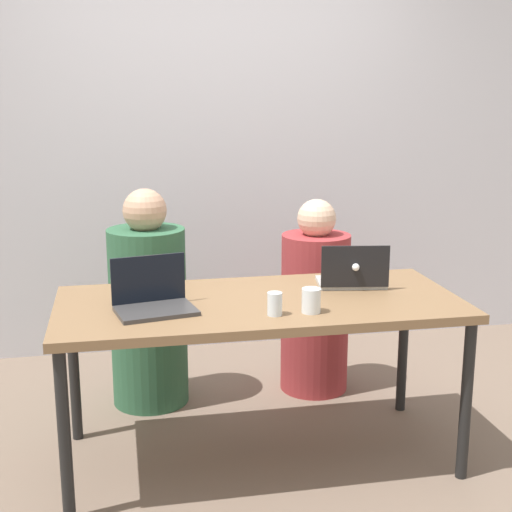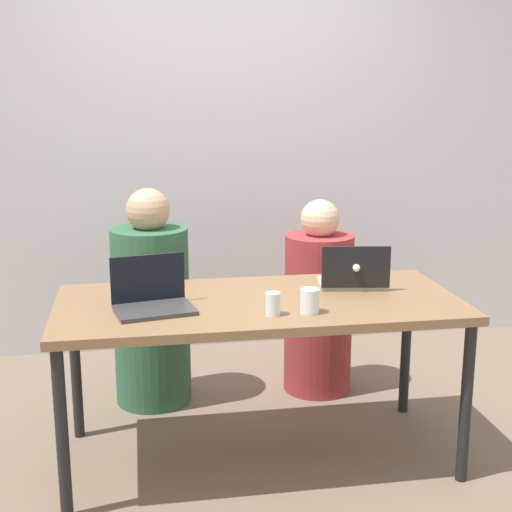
{
  "view_description": "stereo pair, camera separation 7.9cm",
  "coord_description": "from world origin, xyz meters",
  "px_view_note": "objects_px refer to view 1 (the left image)",
  "views": [
    {
      "loc": [
        -0.59,
        -2.94,
        1.66
      ],
      "look_at": [
        0.0,
        0.08,
        0.94
      ],
      "focal_mm": 50.0,
      "sensor_mm": 36.0,
      "label": 1
    },
    {
      "loc": [
        -0.52,
        -2.96,
        1.66
      ],
      "look_at": [
        0.0,
        0.08,
        0.94
      ],
      "focal_mm": 50.0,
      "sensor_mm": 36.0,
      "label": 2
    }
  ],
  "objects_px": {
    "water_glass_right": "(311,302)",
    "water_glass_center": "(275,305)",
    "person_on_left": "(148,310)",
    "person_on_right": "(315,306)",
    "laptop_front_left": "(153,299)",
    "laptop_back_right": "(352,277)"
  },
  "relations": [
    {
      "from": "laptop_back_right",
      "to": "water_glass_right",
      "type": "distance_m",
      "value": 0.46
    },
    {
      "from": "person_on_right",
      "to": "water_glass_center",
      "type": "xyz_separation_m",
      "value": [
        -0.44,
        -0.94,
        0.32
      ]
    },
    {
      "from": "laptop_back_right",
      "to": "person_on_left",
      "type": "bearing_deg",
      "value": -23.29
    },
    {
      "from": "laptop_back_right",
      "to": "person_on_right",
      "type": "bearing_deg",
      "value": -80.05
    },
    {
      "from": "person_on_right",
      "to": "laptop_back_right",
      "type": "distance_m",
      "value": 0.67
    },
    {
      "from": "person_on_right",
      "to": "water_glass_center",
      "type": "height_order",
      "value": "person_on_right"
    },
    {
      "from": "person_on_left",
      "to": "water_glass_center",
      "type": "relative_size",
      "value": 12.15
    },
    {
      "from": "person_on_left",
      "to": "water_glass_right",
      "type": "relative_size",
      "value": 11.33
    },
    {
      "from": "person_on_left",
      "to": "laptop_front_left",
      "type": "bearing_deg",
      "value": 106.05
    },
    {
      "from": "water_glass_center",
      "to": "person_on_left",
      "type": "bearing_deg",
      "value": 116.98
    },
    {
      "from": "person_on_right",
      "to": "laptop_back_right",
      "type": "height_order",
      "value": "person_on_right"
    },
    {
      "from": "person_on_left",
      "to": "water_glass_center",
      "type": "xyz_separation_m",
      "value": [
        0.48,
        -0.94,
        0.28
      ]
    },
    {
      "from": "laptop_back_right",
      "to": "water_glass_center",
      "type": "distance_m",
      "value": 0.57
    },
    {
      "from": "laptop_back_right",
      "to": "laptop_front_left",
      "type": "xyz_separation_m",
      "value": [
        -0.93,
        -0.19,
        0.0
      ]
    },
    {
      "from": "person_on_right",
      "to": "water_glass_right",
      "type": "relative_size",
      "value": 10.54
    },
    {
      "from": "person_on_left",
      "to": "water_glass_center",
      "type": "height_order",
      "value": "person_on_left"
    },
    {
      "from": "person_on_left",
      "to": "person_on_right",
      "type": "relative_size",
      "value": 1.08
    },
    {
      "from": "laptop_front_left",
      "to": "person_on_left",
      "type": "bearing_deg",
      "value": 78.12
    },
    {
      "from": "laptop_front_left",
      "to": "person_on_right",
      "type": "bearing_deg",
      "value": 28.68
    },
    {
      "from": "person_on_right",
      "to": "laptop_front_left",
      "type": "distance_m",
      "value": 1.25
    },
    {
      "from": "water_glass_right",
      "to": "water_glass_center",
      "type": "bearing_deg",
      "value": -177.75
    },
    {
      "from": "laptop_back_right",
      "to": "water_glass_right",
      "type": "height_order",
      "value": "laptop_back_right"
    }
  ]
}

